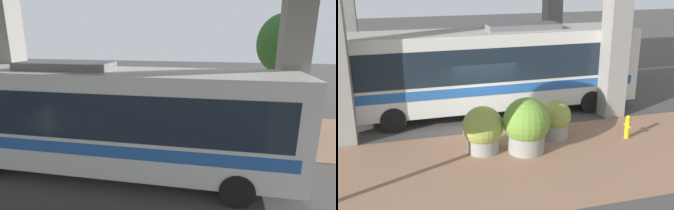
% 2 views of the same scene
% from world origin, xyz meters
% --- Properties ---
extents(ground_plane, '(80.00, 80.00, 0.00)m').
position_xyz_m(ground_plane, '(0.00, 0.00, 0.00)').
color(ground_plane, '#474442').
rests_on(ground_plane, ground).
extents(sidewalk_strip, '(6.00, 40.00, 0.02)m').
position_xyz_m(sidewalk_strip, '(-3.00, 0.00, 0.01)').
color(sidewalk_strip, '#936B51').
rests_on(sidewalk_strip, ground).
extents(bus, '(2.53, 12.49, 3.87)m').
position_xyz_m(bus, '(2.15, -0.71, 2.09)').
color(bus, silver).
rests_on(bus, ground).
extents(fire_hydrant, '(0.40, 0.19, 0.92)m').
position_xyz_m(fire_hydrant, '(-2.06, -4.73, 0.47)').
color(fire_hydrant, gold).
rests_on(fire_hydrant, ground).
extents(planter_front, '(1.15, 1.15, 1.48)m').
position_xyz_m(planter_front, '(-1.30, -2.14, 0.74)').
color(planter_front, gray).
rests_on(planter_front, ground).
extents(planter_middle, '(1.63, 1.63, 1.96)m').
position_xyz_m(planter_middle, '(-2.13, -0.72, 0.98)').
color(planter_middle, gray).
rests_on(planter_middle, ground).
extents(planter_back, '(1.42, 1.42, 1.66)m').
position_xyz_m(planter_back, '(-1.72, 0.73, 0.82)').
color(planter_back, gray).
rests_on(planter_back, ground).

